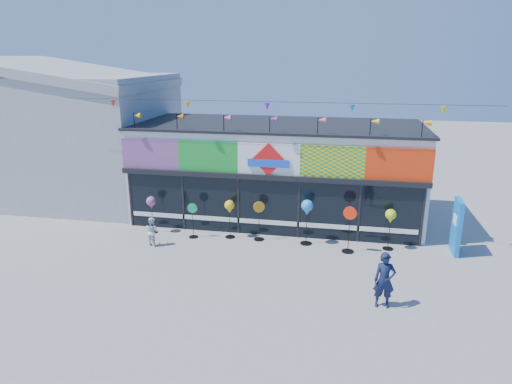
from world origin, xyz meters
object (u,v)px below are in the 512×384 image
(spinner_3, at_px, (259,220))
(spinner_0, at_px, (151,204))
(spinner_2, at_px, (230,208))
(spinner_5, at_px, (349,228))
(spinner_1, at_px, (193,219))
(spinner_6, at_px, (391,217))
(spinner_4, at_px, (307,209))
(blue_sign, at_px, (457,226))
(child, at_px, (152,231))
(adult_man, at_px, (384,280))

(spinner_3, bearing_deg, spinner_0, -179.29)
(spinner_2, relative_size, spinner_5, 0.88)
(spinner_1, distance_m, spinner_6, 7.47)
(spinner_4, bearing_deg, spinner_0, 179.95)
(spinner_0, bearing_deg, blue_sign, 1.01)
(spinner_0, distance_m, spinner_4, 6.20)
(blue_sign, distance_m, child, 11.13)
(spinner_0, relative_size, child, 1.37)
(spinner_5, bearing_deg, spinner_6, 20.06)
(blue_sign, bearing_deg, spinner_1, -176.78)
(spinner_0, height_order, adult_man, adult_man)
(spinner_5, distance_m, adult_man, 3.80)
(spinner_1, bearing_deg, adult_man, -29.52)
(spinner_1, relative_size, spinner_6, 0.90)
(spinner_1, bearing_deg, spinner_3, 5.38)
(blue_sign, bearing_deg, spinner_0, -178.08)
(spinner_6, distance_m, adult_man, 4.25)
(adult_man, bearing_deg, child, 156.84)
(spinner_2, distance_m, adult_man, 6.97)
(spinner_5, bearing_deg, child, -174.00)
(blue_sign, height_order, spinner_3, blue_sign)
(spinner_4, distance_m, spinner_6, 3.03)
(spinner_4, bearing_deg, child, -167.92)
(spinner_0, xyz_separation_m, spinner_3, (4.37, 0.05, -0.39))
(spinner_6, bearing_deg, blue_sign, 3.25)
(spinner_1, distance_m, spinner_2, 1.52)
(spinner_2, bearing_deg, spinner_5, -6.73)
(spinner_2, bearing_deg, spinner_1, -169.29)
(spinner_0, bearing_deg, spinner_6, 0.45)
(blue_sign, bearing_deg, spinner_4, -176.85)
(spinner_2, height_order, spinner_4, spinner_4)
(spinner_2, xyz_separation_m, child, (-2.68, -1.30, -0.67))
(blue_sign, distance_m, spinner_3, 7.19)
(spinner_3, bearing_deg, child, -161.66)
(spinner_0, xyz_separation_m, spinner_4, (6.20, -0.01, 0.19))
(spinner_0, height_order, spinner_6, spinner_6)
(spinner_5, height_order, child, spinner_5)
(spinner_2, bearing_deg, spinner_0, -178.59)
(spinner_5, xyz_separation_m, spinner_6, (1.46, 0.53, 0.32))
(spinner_0, height_order, spinner_4, spinner_4)
(blue_sign, bearing_deg, spinner_6, -175.85)
(spinner_4, bearing_deg, spinner_1, -177.61)
(spinner_5, bearing_deg, spinner_0, 176.61)
(spinner_3, distance_m, adult_man, 6.05)
(child, bearing_deg, spinner_4, -144.81)
(spinner_6, distance_m, child, 8.83)
(spinner_0, bearing_deg, child, -67.09)
(spinner_6, bearing_deg, child, -171.54)
(spinner_4, xyz_separation_m, adult_man, (2.54, -4.13, -0.58))
(spinner_2, distance_m, spinner_6, 6.03)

